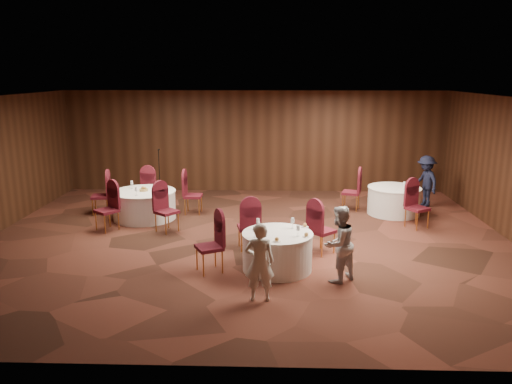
{
  "coord_description": "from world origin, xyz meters",
  "views": [
    {
      "loc": [
        0.56,
        -10.78,
        3.73
      ],
      "look_at": [
        0.2,
        0.2,
        1.1
      ],
      "focal_mm": 35.0,
      "sensor_mm": 36.0,
      "label": 1
    }
  ],
  "objects_px": {
    "man_c": "(426,181)",
    "woman_b": "(339,244)",
    "table_main": "(277,251)",
    "mic_stand": "(160,186)",
    "table_left": "(144,205)",
    "woman_a": "(260,262)",
    "table_right": "(394,200)"
  },
  "relations": [
    {
      "from": "table_left",
      "to": "man_c",
      "type": "height_order",
      "value": "man_c"
    },
    {
      "from": "mic_stand",
      "to": "table_main",
      "type": "bearing_deg",
      "value": -56.67
    },
    {
      "from": "table_right",
      "to": "woman_b",
      "type": "xyz_separation_m",
      "value": [
        -2.08,
        -4.54,
        0.33
      ]
    },
    {
      "from": "woman_b",
      "to": "man_c",
      "type": "xyz_separation_m",
      "value": [
        3.16,
        5.39,
        0.02
      ]
    },
    {
      "from": "table_main",
      "to": "woman_b",
      "type": "xyz_separation_m",
      "value": [
        1.1,
        -0.51,
        0.33
      ]
    },
    {
      "from": "woman_b",
      "to": "table_main",
      "type": "bearing_deg",
      "value": -65.66
    },
    {
      "from": "man_c",
      "to": "woman_b",
      "type": "bearing_deg",
      "value": -48.95
    },
    {
      "from": "table_left",
      "to": "man_c",
      "type": "xyz_separation_m",
      "value": [
        7.71,
        1.51,
        0.36
      ]
    },
    {
      "from": "table_main",
      "to": "woman_a",
      "type": "xyz_separation_m",
      "value": [
        -0.31,
        -1.37,
        0.3
      ]
    },
    {
      "from": "table_left",
      "to": "woman_a",
      "type": "xyz_separation_m",
      "value": [
        3.14,
        -4.75,
        0.3
      ]
    },
    {
      "from": "table_right",
      "to": "woman_a",
      "type": "distance_m",
      "value": 6.44
    },
    {
      "from": "table_main",
      "to": "table_left",
      "type": "distance_m",
      "value": 4.82
    },
    {
      "from": "table_right",
      "to": "mic_stand",
      "type": "height_order",
      "value": "mic_stand"
    },
    {
      "from": "woman_b",
      "to": "man_c",
      "type": "bearing_deg",
      "value": -161.21
    },
    {
      "from": "table_main",
      "to": "table_left",
      "type": "bearing_deg",
      "value": 135.58
    },
    {
      "from": "woman_b",
      "to": "man_c",
      "type": "distance_m",
      "value": 6.25
    },
    {
      "from": "table_main",
      "to": "table_right",
      "type": "height_order",
      "value": "same"
    },
    {
      "from": "table_left",
      "to": "woman_a",
      "type": "height_order",
      "value": "woman_a"
    },
    {
      "from": "table_main",
      "to": "woman_b",
      "type": "relative_size",
      "value": 0.96
    },
    {
      "from": "woman_a",
      "to": "woman_b",
      "type": "xyz_separation_m",
      "value": [
        1.41,
        0.86,
        0.03
      ]
    },
    {
      "from": "table_main",
      "to": "woman_a",
      "type": "distance_m",
      "value": 1.44
    },
    {
      "from": "table_main",
      "to": "table_right",
      "type": "relative_size",
      "value": 0.97
    },
    {
      "from": "table_main",
      "to": "table_left",
      "type": "xyz_separation_m",
      "value": [
        -3.45,
        3.38,
        -0.0
      ]
    },
    {
      "from": "table_main",
      "to": "woman_b",
      "type": "height_order",
      "value": "woman_b"
    },
    {
      "from": "table_left",
      "to": "table_right",
      "type": "relative_size",
      "value": 1.16
    },
    {
      "from": "woman_a",
      "to": "man_c",
      "type": "distance_m",
      "value": 7.75
    },
    {
      "from": "table_main",
      "to": "man_c",
      "type": "relative_size",
      "value": 0.94
    },
    {
      "from": "woman_b",
      "to": "man_c",
      "type": "height_order",
      "value": "man_c"
    },
    {
      "from": "mic_stand",
      "to": "man_c",
      "type": "relative_size",
      "value": 1.07
    },
    {
      "from": "woman_b",
      "to": "man_c",
      "type": "relative_size",
      "value": 0.97
    },
    {
      "from": "table_left",
      "to": "mic_stand",
      "type": "xyz_separation_m",
      "value": [
        0.0,
        1.86,
        0.08
      ]
    },
    {
      "from": "table_left",
      "to": "mic_stand",
      "type": "relative_size",
      "value": 1.05
    }
  ]
}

